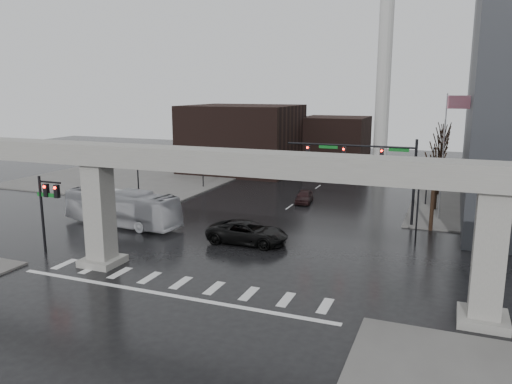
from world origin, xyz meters
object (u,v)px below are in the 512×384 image
at_px(pickup_truck, 248,232).
at_px(city_bus, 122,208).
at_px(signal_mast_arm, 372,161).
at_px(far_car, 304,196).

distance_m(pickup_truck, city_bus, 12.93).
xyz_separation_m(signal_mast_arm, far_car, (-8.08, 5.67, -5.12)).
xyz_separation_m(signal_mast_arm, pickup_truck, (-8.22, -10.36, -4.91)).
distance_m(pickup_truck, far_car, 16.03).
distance_m(signal_mast_arm, pickup_truck, 14.10).
relative_size(city_bus, far_car, 2.87).
xyz_separation_m(pickup_truck, far_car, (0.14, 16.03, -0.21)).
height_order(signal_mast_arm, city_bus, signal_mast_arm).
bearing_deg(city_bus, signal_mast_arm, -59.16).
height_order(city_bus, far_car, city_bus).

